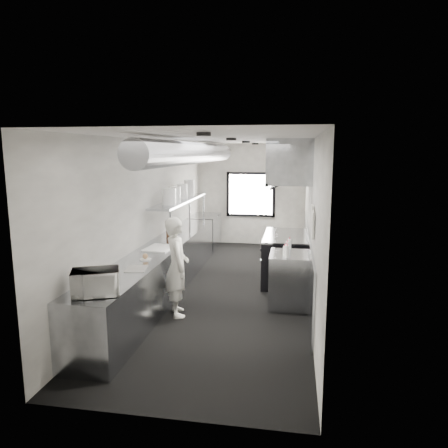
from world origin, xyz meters
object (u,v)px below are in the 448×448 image
at_px(bottle_station, 289,280).
at_px(exhaust_hood, 290,161).
at_px(plate_stack_d, 189,188).
at_px(squeeze_bottle_c, 286,249).
at_px(far_work_table, 205,232).
at_px(deli_tub_a, 92,280).
at_px(squeeze_bottle_d, 287,247).
at_px(range, 285,258).
at_px(plate_stack_c, 182,191).
at_px(cutting_board, 160,248).
at_px(line_cook, 177,267).
at_px(knife_block, 170,231).
at_px(plate_stack_b, 175,194).
at_px(squeeze_bottle_a, 287,251).
at_px(squeeze_bottle_b, 285,251).
at_px(small_plate, 145,259).
at_px(microwave, 95,282).
at_px(pass_shelf, 181,201).
at_px(plate_stack_a, 169,197).
at_px(prep_counter, 162,270).
at_px(deli_tub_b, 115,270).
at_px(squeeze_bottle_e, 290,244).

bearing_deg(bottle_station, exhaust_hood, 92.18).
bearing_deg(plate_stack_d, squeeze_bottle_c, -46.93).
xyz_separation_m(far_work_table, plate_stack_d, (-0.04, -1.45, 1.31)).
bearing_deg(squeeze_bottle_c, far_work_table, 119.93).
distance_m(deli_tub_a, squeeze_bottle_d, 3.26).
bearing_deg(range, plate_stack_c, 168.19).
bearing_deg(cutting_board, line_cook, -54.09).
bearing_deg(knife_block, plate_stack_b, 67.77).
distance_m(squeeze_bottle_a, squeeze_bottle_b, 0.11).
height_order(far_work_table, squeeze_bottle_a, squeeze_bottle_a).
distance_m(deli_tub_a, squeeze_bottle_b, 3.06).
distance_m(plate_stack_d, squeeze_bottle_d, 3.36).
height_order(knife_block, plate_stack_b, plate_stack_b).
bearing_deg(plate_stack_d, small_plate, -88.25).
xyz_separation_m(exhaust_hood, microwave, (-2.20, -3.82, -1.34)).
bearing_deg(squeeze_bottle_d, pass_shelf, 145.45).
bearing_deg(plate_stack_a, microwave, -88.74).
height_order(plate_stack_b, plate_stack_c, plate_stack_c).
relative_size(prep_counter, microwave, 11.89).
distance_m(plate_stack_a, plate_stack_d, 1.60).
xyz_separation_m(plate_stack_b, squeeze_bottle_b, (2.26, -1.42, -0.74)).
height_order(range, microwave, microwave).
bearing_deg(range, far_work_table, 131.19).
bearing_deg(cutting_board, exhaust_hood, 32.14).
distance_m(cutting_board, plate_stack_b, 1.51).
height_order(deli_tub_b, plate_stack_a, plate_stack_a).
xyz_separation_m(plate_stack_d, squeeze_bottle_e, (2.33, -2.11, -0.76)).
height_order(microwave, squeeze_bottle_d, microwave).
bearing_deg(plate_stack_c, small_plate, -87.67).
relative_size(pass_shelf, squeeze_bottle_d, 16.58).
bearing_deg(plate_stack_c, deli_tub_b, -91.12).
relative_size(small_plate, plate_stack_c, 0.58).
bearing_deg(deli_tub_b, deli_tub_a, -98.99).
bearing_deg(plate_stack_d, pass_shelf, -90.32).
distance_m(microwave, squeeze_bottle_e, 3.55).
bearing_deg(small_plate, cutting_board, 91.90).
bearing_deg(deli_tub_b, plate_stack_b, 88.52).
bearing_deg(plate_stack_b, far_work_table, 89.13).
relative_size(far_work_table, squeeze_bottle_e, 6.57).
xyz_separation_m(plate_stack_c, squeeze_bottle_d, (2.30, -1.75, -0.74)).
xyz_separation_m(deli_tub_b, squeeze_bottle_e, (2.40, 1.87, 0.05)).
xyz_separation_m(deli_tub_a, deli_tub_b, (0.08, 0.51, -0.00)).
distance_m(range, deli_tub_a, 4.21).
bearing_deg(far_work_table, knife_block, -92.23).
bearing_deg(plate_stack_b, squeeze_bottle_d, -26.76).
bearing_deg(deli_tub_a, microwave, -58.07).
bearing_deg(squeeze_bottle_c, deli_tub_b, -146.75).
height_order(line_cook, squeeze_bottle_a, line_cook).
relative_size(exhaust_hood, squeeze_bottle_a, 11.30).
relative_size(deli_tub_a, knife_block, 0.61).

